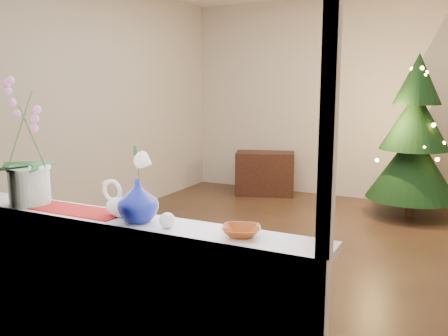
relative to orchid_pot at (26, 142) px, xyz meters
The scene contains 16 objects.
ground 2.78m from the orchid_pot, 74.67° to the left, with size 5.00×5.00×0.00m, color #321E14.
wall_back 4.93m from the orchid_pot, 82.38° to the left, with size 4.50×0.10×2.70m, color beige.
wall_front 0.67m from the orchid_pot, 10.32° to the right, with size 4.50×0.10×2.70m, color beige.
wall_left 2.87m from the orchid_pot, 123.85° to the left, with size 0.10×5.00×2.70m, color beige.
window_apron 1.07m from the orchid_pot, ahead, with size 2.20×0.08×0.88m, color white.
windowsill 0.76m from the orchid_pot, ahead, with size 2.20×0.26×0.04m, color white.
window_frame 0.78m from the orchid_pot, ahead, with size 2.22×0.06×1.60m, color white, non-canonical shape.
runner 0.45m from the orchid_pot, ahead, with size 0.70×0.20×0.01m, color maroon.
orchid_pot is the anchor object (origin of this frame).
swan 0.68m from the orchid_pot, ahead, with size 0.22×0.10×0.18m, color white, non-canonical shape.
blue_vase 0.80m from the orchid_pot, ahead, with size 0.24×0.24×0.25m, color navy.
lily 0.76m from the orchid_pot, ahead, with size 0.14×0.08×0.19m, color white, non-canonical shape.
paperweight 1.01m from the orchid_pot, ahead, with size 0.08×0.08×0.08m, color silver.
amber_dish 1.36m from the orchid_pot, ahead, with size 0.15×0.15×0.04m, color #8F3911.
xmas_tree 4.54m from the orchid_pot, 69.11° to the left, with size 1.05×1.05×1.92m, color #10331B, non-canonical shape.
side_table 4.61m from the orchid_pot, 94.72° to the left, with size 0.81×0.41×0.61m, color black.
Camera 1 is at (1.58, -4.36, 1.63)m, focal length 40.00 mm.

